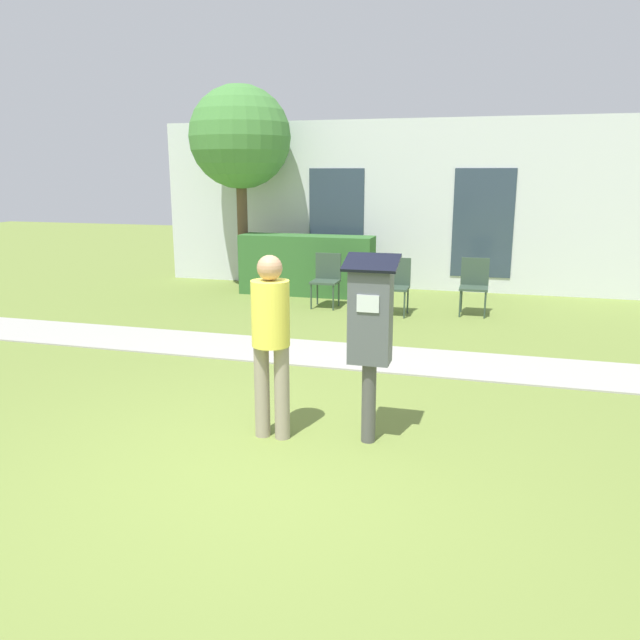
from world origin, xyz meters
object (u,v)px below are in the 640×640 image
Objects in this scene: parking_meter at (370,325)px; person_standing at (271,333)px; outdoor_chair_left at (327,276)px; outdoor_chair_right at (474,282)px; outdoor_chair_middle at (396,282)px.

person_standing is at bearing -170.94° from parking_meter.
outdoor_chair_right is at bearing 9.24° from outdoor_chair_left.
outdoor_chair_left is at bearing 143.12° from outdoor_chair_middle.
person_standing is 5.07m from outdoor_chair_middle.
parking_meter is at bearing -87.04° from outdoor_chair_right.
outdoor_chair_middle is (-0.54, 4.92, -0.49)m from parking_meter.
person_standing is 1.76× the size of outdoor_chair_left.
outdoor_chair_middle is (1.21, -0.26, 0.00)m from outdoor_chair_left.
outdoor_chair_left is 1.24m from outdoor_chair_middle.
parking_meter reaches higher than outdoor_chair_middle.
outdoor_chair_left is at bearing -168.19° from outdoor_chair_right.
outdoor_chair_right is at bearing -9.91° from outdoor_chair_middle.
parking_meter is 0.83m from person_standing.
parking_meter is 1.77× the size of outdoor_chair_right.
parking_meter is 4.97m from outdoor_chair_middle.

